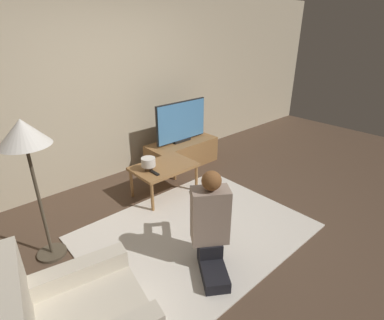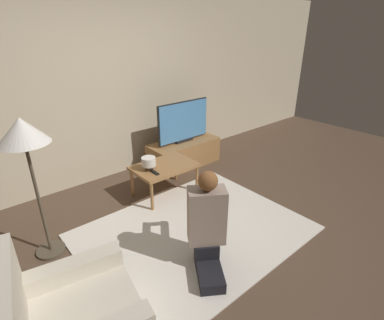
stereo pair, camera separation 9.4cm
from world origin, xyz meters
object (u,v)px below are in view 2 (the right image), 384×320
at_px(tv, 183,122).
at_px(table_lamp, 149,162).
at_px(coffee_table, 164,168).
at_px(person_kneeling, 207,223).
at_px(floor_lamp, 24,139).

xyz_separation_m(tv, table_lamp, (-1.01, -0.55, -0.21)).
relative_size(coffee_table, person_kneeling, 0.83).
bearing_deg(person_kneeling, table_lamp, -66.88).
bearing_deg(tv, coffee_table, -144.19).
bearing_deg(coffee_table, floor_lamp, -173.20).
height_order(coffee_table, floor_lamp, floor_lamp).
bearing_deg(floor_lamp, table_lamp, 8.60).
bearing_deg(tv, table_lamp, -151.44).
relative_size(tv, person_kneeling, 0.97).
xyz_separation_m(tv, coffee_table, (-0.78, -0.57, -0.35)).
distance_m(floor_lamp, person_kneeling, 1.75).
height_order(tv, person_kneeling, tv).
height_order(coffee_table, table_lamp, table_lamp).
bearing_deg(coffee_table, tv, 35.81).
bearing_deg(coffee_table, table_lamp, 175.89).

